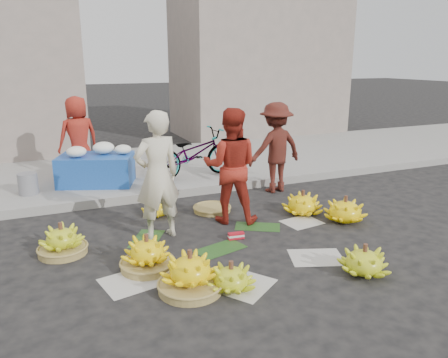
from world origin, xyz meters
name	(u,v)px	position (x,y,z in m)	size (l,w,h in m)	color
ground	(222,242)	(0.00, 0.00, 0.00)	(80.00, 80.00, 0.00)	black
curb	(174,192)	(0.00, 2.20, 0.07)	(40.00, 0.25, 0.15)	gray
sidewalk	(146,167)	(0.00, 4.30, 0.06)	(40.00, 4.00, 0.12)	gray
building_right	(258,55)	(4.50, 7.70, 2.50)	(5.00, 3.00, 5.00)	gray
newspaper_scatter	(248,267)	(0.00, -0.80, 0.00)	(3.20, 1.80, 0.00)	beige
banana_leaves	(209,238)	(-0.10, 0.20, 0.00)	(2.00, 1.00, 0.00)	#1C4416
banana_bunch_0	(147,254)	(-1.10, -0.37, 0.18)	(0.71, 0.71, 0.44)	olive
banana_bunch_1	(190,273)	(-0.80, -1.04, 0.20)	(0.70, 0.70, 0.47)	olive
banana_bunch_2	(231,277)	(-0.39, -1.19, 0.14)	(0.58, 0.58, 0.33)	#9FBB1A
banana_bunch_3	(364,261)	(1.15, -1.46, 0.16)	(0.76, 0.76, 0.36)	#9FBB1A
banana_bunch_4	(345,210)	(2.01, -0.02, 0.18)	(0.70, 0.70, 0.41)	yellow
banana_bunch_5	(303,203)	(1.62, 0.53, 0.17)	(0.71, 0.71, 0.39)	yellow
banana_bunch_6	(62,241)	(-1.99, 0.46, 0.18)	(0.68, 0.68, 0.42)	olive
banana_bunch_7	(158,207)	(-0.51, 1.36, 0.14)	(0.55, 0.55, 0.32)	yellow
basket_spare	(212,209)	(0.34, 1.20, 0.03)	(0.59, 0.59, 0.07)	olive
incense_stack	(236,236)	(0.22, 0.01, 0.05)	(0.22, 0.07, 0.09)	red
vendor_cream	(157,176)	(-0.72, 0.51, 0.87)	(0.64, 0.42, 1.75)	beige
vendor_red	(231,166)	(0.44, 0.70, 0.86)	(0.83, 0.65, 1.71)	#AA2A1A
man_striped	(276,148)	(1.82, 1.79, 0.82)	(1.06, 0.61, 1.64)	maroon
flower_table	(97,167)	(-1.19, 3.15, 0.43)	(1.52, 1.23, 0.76)	#1846A0
grey_bucket	(28,184)	(-2.37, 2.96, 0.30)	(0.33, 0.33, 0.37)	slate
flower_vendor	(78,137)	(-1.41, 3.85, 0.91)	(0.77, 0.50, 1.58)	#AA2A1A
bicycle	(194,153)	(0.63, 2.90, 0.60)	(1.82, 0.63, 0.95)	gray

